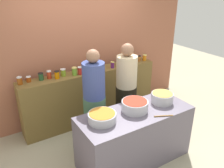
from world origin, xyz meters
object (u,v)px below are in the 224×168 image
Objects in this scene: preserve_jar_0 at (20,81)px; preserve_jar_9 at (89,68)px; preserve_jar_15 at (145,57)px; cooking_pot_center at (135,106)px; preserve_jar_14 at (139,58)px; preserve_jar_1 at (29,79)px; preserve_jar_10 at (102,66)px; cook_with_tongs at (95,106)px; preserve_jar_6 at (74,71)px; preserve_jar_4 at (57,75)px; preserve_jar_11 at (112,65)px; preserve_jar_7 at (80,71)px; preserve_jar_2 at (41,76)px; preserve_jar_3 at (49,75)px; cooking_pot_left at (102,117)px; preserve_jar_5 at (63,72)px; cooking_pot_right at (162,98)px; preserve_jar_12 at (118,63)px; preserve_jar_8 at (84,70)px; cook_in_cap at (126,94)px; wooden_spoon at (163,116)px; preserve_jar_13 at (133,59)px.

preserve_jar_0 is 1.01× the size of preserve_jar_9.
preserve_jar_9 is at bearing 179.17° from preserve_jar_15.
preserve_jar_15 is 0.33× the size of cooking_pot_center.
preserve_jar_1 is at bearing 177.79° from preserve_jar_14.
preserve_jar_10 is 0.09× the size of cook_with_tongs.
preserve_jar_6 is 1.60m from preserve_jar_15.
preserve_jar_10 is (1.34, -0.11, 0.02)m from preserve_jar_1.
preserve_jar_4 is 1.11× the size of preserve_jar_11.
preserve_jar_7 is (0.42, -0.02, 0.00)m from preserve_jar_4.
cook_with_tongs is (-0.78, -0.72, -0.34)m from preserve_jar_11.
preserve_jar_4 is at bearing -179.35° from preserve_jar_14.
preserve_jar_10 reaches higher than cooking_pot_center.
cook_with_tongs is at bearing -97.74° from preserve_jar_7.
preserve_jar_2 is 0.92× the size of preserve_jar_4.
preserve_jar_4 is 1.15× the size of preserve_jar_14.
preserve_jar_3 is 1.08× the size of preserve_jar_9.
cooking_pot_left is (0.25, -1.39, -0.20)m from preserve_jar_3.
preserve_jar_0 is at bearing -179.89° from preserve_jar_3.
preserve_jar_15 is (2.17, -0.08, -0.00)m from preserve_jar_2.
preserve_jar_2 is at bearing 178.23° from preserve_jar_14.
preserve_jar_5 is at bearing 175.55° from preserve_jar_10.
preserve_jar_3 reaches higher than cooking_pot_left.
cooking_pot_right is at bearing -1.78° from cooking_pot_center.
preserve_jar_8 is at bearing 178.70° from preserve_jar_12.
preserve_jar_10 reaches higher than cooking_pot_right.
cook_in_cap is at bearing -41.56° from preserve_jar_6.
wooden_spoon is at bearing -95.95° from preserve_jar_11.
cooking_pot_center is at bearing -78.34° from preserve_jar_7.
preserve_jar_5 is at bearing 163.51° from preserve_jar_7.
preserve_jar_1 is 0.78× the size of preserve_jar_12.
preserve_jar_6 is 1.33m from cooking_pot_left.
preserve_jar_12 is at bearing -168.32° from preserve_jar_13.
preserve_jar_0 is at bearing 156.45° from cook_in_cap.
preserve_jar_5 reaches higher than preserve_jar_2.
preserve_jar_3 is 1.37m from preserve_jar_12.
preserve_jar_5 is 1.91m from wooden_spoon.
preserve_jar_13 is 0.43× the size of wooden_spoon.
preserve_jar_4 is 0.08× the size of cook_in_cap.
preserve_jar_1 is 0.77× the size of preserve_jar_15.
preserve_jar_4 is at bearing 179.87° from preserve_jar_12.
preserve_jar_3 is at bearing 178.34° from preserve_jar_14.
preserve_jar_9 is at bearing 69.01° from cook_with_tongs.
preserve_jar_7 is 1.25m from preserve_jar_13.
preserve_jar_2 is 0.87× the size of preserve_jar_10.
cook_with_tongs reaches higher than preserve_jar_12.
preserve_jar_8 is 1.27m from preserve_jar_14.
preserve_jar_0 and preserve_jar_5 have the same top height.
preserve_jar_10 is (0.57, 0.01, -0.00)m from preserve_jar_6.
preserve_jar_13 is at bearing 67.05° from wooden_spoon.
preserve_jar_1 is 1.71m from preserve_jar_12.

